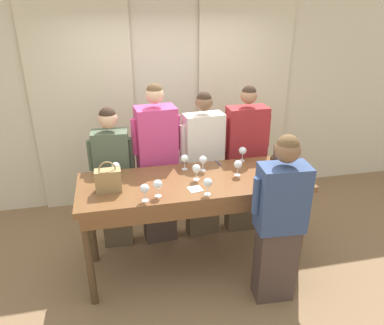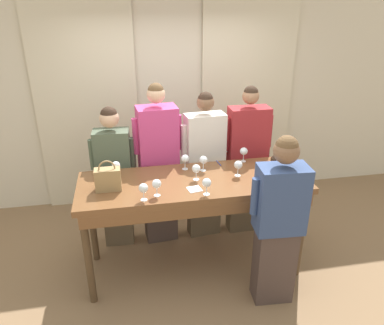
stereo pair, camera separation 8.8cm
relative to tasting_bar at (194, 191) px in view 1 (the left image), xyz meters
name	(u,v)px [view 1 (the left image)]	position (x,y,z in m)	size (l,w,h in m)	color
ground_plane	(194,265)	(0.00, 0.02, -0.93)	(18.00, 18.00, 0.00)	#846647
wall_back	(166,100)	(0.00, 1.71, 0.47)	(12.00, 0.06, 2.80)	beige
curtain_panel_left	(84,110)	(-1.06, 1.65, 0.42)	(1.27, 0.03, 2.69)	beige
curtain_panel_right	(243,101)	(1.06, 1.65, 0.42)	(1.27, 0.03, 2.69)	beige
tasting_bar	(194,191)	(0.00, 0.00, 0.00)	(2.22, 0.79, 1.04)	brown
wine_bottle	(274,165)	(0.79, -0.04, 0.23)	(0.08, 0.08, 0.31)	black
handbag	(108,180)	(-0.80, -0.03, 0.22)	(0.23, 0.12, 0.29)	#997A4C
wine_glass_front_left	(196,169)	(0.03, 0.03, 0.22)	(0.08, 0.08, 0.16)	white
wine_glass_front_mid	(291,164)	(0.96, -0.07, 0.23)	(0.08, 0.08, 0.16)	white
wine_glass_front_right	(185,159)	(-0.04, 0.28, 0.23)	(0.08, 0.08, 0.16)	white
wine_glass_center_left	(145,189)	(-0.50, -0.28, 0.23)	(0.08, 0.08, 0.16)	white
wine_glass_center_mid	(277,152)	(0.96, 0.26, 0.23)	(0.08, 0.08, 0.16)	white
wine_glass_center_right	(116,167)	(-0.73, 0.24, 0.23)	(0.08, 0.08, 0.16)	white
wine_glass_back_left	(203,160)	(0.14, 0.21, 0.23)	(0.08, 0.08, 0.16)	white
wine_glass_back_mid	(264,177)	(0.59, -0.27, 0.22)	(0.08, 0.08, 0.16)	white
wine_glass_back_right	(238,165)	(0.45, 0.03, 0.22)	(0.08, 0.08, 0.16)	white
wine_glass_near_host	(158,185)	(-0.38, -0.22, 0.22)	(0.08, 0.08, 0.16)	white
wine_glass_by_bottle	(243,151)	(0.61, 0.36, 0.22)	(0.08, 0.08, 0.16)	white
wine_glass_by_handbag	(208,183)	(0.06, -0.28, 0.23)	(0.08, 0.08, 0.16)	white
napkin	(195,189)	(-0.03, -0.17, 0.11)	(0.14, 0.14, 0.00)	white
pen	(218,163)	(0.34, 0.35, 0.11)	(0.02, 0.14, 0.01)	#193399
guest_olive_jacket	(113,178)	(-0.77, 0.63, -0.08)	(0.49, 0.25, 1.64)	brown
guest_pink_top	(158,166)	(-0.28, 0.63, 0.01)	(0.54, 0.31, 1.86)	#473833
guest_cream_sweater	(203,166)	(0.25, 0.63, -0.03)	(0.55, 0.26, 1.75)	brown
guest_striped_shirt	(245,161)	(0.75, 0.63, -0.02)	(0.56, 0.23, 1.79)	brown
host_pouring	(280,221)	(0.65, -0.56, -0.08)	(0.54, 0.28, 1.66)	#473833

